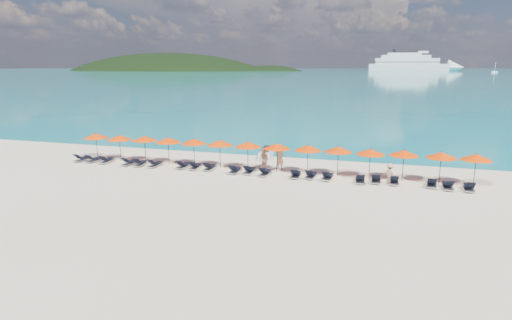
# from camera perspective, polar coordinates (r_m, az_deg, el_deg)

# --- Properties ---
(ground) EXTENTS (1400.00, 1400.00, 0.00)m
(ground) POSITION_cam_1_polar(r_m,az_deg,el_deg) (29.19, -1.72, -3.53)
(ground) COLOR beige
(sea) EXTENTS (1600.00, 1300.00, 0.01)m
(sea) POSITION_cam_1_polar(r_m,az_deg,el_deg) (686.67, 16.51, 11.39)
(sea) COLOR #1FA9B2
(sea) RESTS_ON ground
(headland_main) EXTENTS (374.00, 242.00, 126.50)m
(headland_main) POSITION_cam_1_polar(r_m,az_deg,el_deg) (646.99, -11.78, 8.22)
(headland_main) COLOR black
(headland_main) RESTS_ON ground
(headland_small) EXTENTS (162.00, 126.00, 85.50)m
(headland_small) POSITION_cam_1_polar(r_m,az_deg,el_deg) (609.25, 1.77, 8.51)
(headland_small) COLOR black
(headland_small) RESTS_ON ground
(cruise_ship) EXTENTS (125.59, 34.46, 34.56)m
(cruise_ship) POSITION_cam_1_polar(r_m,az_deg,el_deg) (633.80, 20.58, 11.87)
(cruise_ship) COLOR white
(cruise_ship) RESTS_ON ground
(sailboat_near) EXTENTS (6.06, 2.02, 11.10)m
(sailboat_near) POSITION_cam_1_polar(r_m,az_deg,el_deg) (533.49, 29.21, 10.26)
(sailboat_near) COLOR white
(sailboat_near) RESTS_ON ground
(jetski) EXTENTS (1.33, 2.82, 0.97)m
(jetski) POSITION_cam_1_polar(r_m,az_deg,el_deg) (37.98, 1.38, 0.88)
(jetski) COLOR white
(jetski) RESTS_ON ground
(beachgoer_a) EXTENTS (0.80, 0.79, 1.87)m
(beachgoer_a) POSITION_cam_1_polar(r_m,az_deg,el_deg) (33.53, 3.25, 0.22)
(beachgoer_a) COLOR tan
(beachgoer_a) RESTS_ON ground
(beachgoer_b) EXTENTS (1.03, 0.85, 1.85)m
(beachgoer_b) POSITION_cam_1_polar(r_m,az_deg,el_deg) (32.89, 1.05, -0.01)
(beachgoer_b) COLOR tan
(beachgoer_b) RESTS_ON ground
(beachgoer_c) EXTENTS (1.03, 0.86, 1.46)m
(beachgoer_c) POSITION_cam_1_polar(r_m,az_deg,el_deg) (30.97, 17.42, -1.76)
(beachgoer_c) COLOR tan
(beachgoer_c) RESTS_ON ground
(umbrella_0) EXTENTS (2.10, 2.10, 2.28)m
(umbrella_0) POSITION_cam_1_polar(r_m,az_deg,el_deg) (40.03, -20.56, 3.04)
(umbrella_0) COLOR black
(umbrella_0) RESTS_ON ground
(umbrella_1) EXTENTS (2.10, 2.10, 2.28)m
(umbrella_1) POSITION_cam_1_polar(r_m,az_deg,el_deg) (38.39, -17.75, 2.87)
(umbrella_1) COLOR black
(umbrella_1) RESTS_ON ground
(umbrella_2) EXTENTS (2.10, 2.10, 2.28)m
(umbrella_2) POSITION_cam_1_polar(r_m,az_deg,el_deg) (37.37, -14.64, 2.81)
(umbrella_2) COLOR black
(umbrella_2) RESTS_ON ground
(umbrella_3) EXTENTS (2.10, 2.10, 2.28)m
(umbrella_3) POSITION_cam_1_polar(r_m,az_deg,el_deg) (36.10, -11.63, 2.63)
(umbrella_3) COLOR black
(umbrella_3) RESTS_ON ground
(umbrella_4) EXTENTS (2.10, 2.10, 2.28)m
(umbrella_4) POSITION_cam_1_polar(r_m,az_deg,el_deg) (35.18, -8.31, 2.50)
(umbrella_4) COLOR black
(umbrella_4) RESTS_ON ground
(umbrella_5) EXTENTS (2.10, 2.10, 2.28)m
(umbrella_5) POSITION_cam_1_polar(r_m,az_deg,el_deg) (34.24, -4.84, 2.31)
(umbrella_5) COLOR black
(umbrella_5) RESTS_ON ground
(umbrella_6) EXTENTS (2.10, 2.10, 2.28)m
(umbrella_6) POSITION_cam_1_polar(r_m,az_deg,el_deg) (33.39, -1.10, 2.09)
(umbrella_6) COLOR black
(umbrella_6) RESTS_ON ground
(umbrella_7) EXTENTS (2.10, 2.10, 2.28)m
(umbrella_7) POSITION_cam_1_polar(r_m,az_deg,el_deg) (32.72, 2.83, 1.86)
(umbrella_7) COLOR black
(umbrella_7) RESTS_ON ground
(umbrella_8) EXTENTS (2.10, 2.10, 2.28)m
(umbrella_8) POSITION_cam_1_polar(r_m,az_deg,el_deg) (32.24, 6.95, 1.62)
(umbrella_8) COLOR black
(umbrella_8) RESTS_ON ground
(umbrella_9) EXTENTS (2.10, 2.10, 2.28)m
(umbrella_9) POSITION_cam_1_polar(r_m,az_deg,el_deg) (32.05, 10.94, 1.42)
(umbrella_9) COLOR black
(umbrella_9) RESTS_ON ground
(umbrella_10) EXTENTS (2.10, 2.10, 2.28)m
(umbrella_10) POSITION_cam_1_polar(r_m,az_deg,el_deg) (31.67, 15.02, 1.08)
(umbrella_10) COLOR black
(umbrella_10) RESTS_ON ground
(umbrella_11) EXTENTS (2.10, 2.10, 2.28)m
(umbrella_11) POSITION_cam_1_polar(r_m,az_deg,el_deg) (31.93, 19.13, 0.90)
(umbrella_11) COLOR black
(umbrella_11) RESTS_ON ground
(umbrella_12) EXTENTS (2.10, 2.10, 2.28)m
(umbrella_12) POSITION_cam_1_polar(r_m,az_deg,el_deg) (32.08, 23.49, 0.60)
(umbrella_12) COLOR black
(umbrella_12) RESTS_ON ground
(umbrella_13) EXTENTS (2.10, 2.10, 2.28)m
(umbrella_13) POSITION_cam_1_polar(r_m,az_deg,el_deg) (32.41, 27.31, 0.35)
(umbrella_13) COLOR black
(umbrella_13) RESTS_ON ground
(lounger_0) EXTENTS (0.66, 1.72, 0.66)m
(lounger_0) POSITION_cam_1_polar(r_m,az_deg,el_deg) (39.57, -22.17, 0.18)
(lounger_0) COLOR silver
(lounger_0) RESTS_ON ground
(lounger_1) EXTENTS (0.74, 1.74, 0.66)m
(lounger_1) POSITION_cam_1_polar(r_m,az_deg,el_deg) (38.85, -20.79, 0.08)
(lounger_1) COLOR silver
(lounger_1) RESTS_ON ground
(lounger_2) EXTENTS (0.68, 1.72, 0.66)m
(lounger_2) POSITION_cam_1_polar(r_m,az_deg,el_deg) (38.12, -19.30, -0.04)
(lounger_2) COLOR silver
(lounger_2) RESTS_ON ground
(lounger_3) EXTENTS (0.73, 1.74, 0.66)m
(lounger_3) POSITION_cam_1_polar(r_m,az_deg,el_deg) (36.77, -16.53, -0.29)
(lounger_3) COLOR silver
(lounger_3) RESTS_ON ground
(lounger_4) EXTENTS (0.77, 1.75, 0.66)m
(lounger_4) POSITION_cam_1_polar(r_m,az_deg,el_deg) (36.21, -15.16, -0.40)
(lounger_4) COLOR silver
(lounger_4) RESTS_ON ground
(lounger_5) EXTENTS (0.71, 1.73, 0.66)m
(lounger_5) POSITION_cam_1_polar(r_m,az_deg,el_deg) (35.58, -13.31, -0.52)
(lounger_5) COLOR silver
(lounger_5) RESTS_ON ground
(lounger_6) EXTENTS (0.65, 1.71, 0.66)m
(lounger_6) POSITION_cam_1_polar(r_m,az_deg,el_deg) (34.69, -9.71, -0.70)
(lounger_6) COLOR silver
(lounger_6) RESTS_ON ground
(lounger_7) EXTENTS (0.78, 1.75, 0.66)m
(lounger_7) POSITION_cam_1_polar(r_m,az_deg,el_deg) (34.26, -8.13, -0.81)
(lounger_7) COLOR silver
(lounger_7) RESTS_ON ground
(lounger_8) EXTENTS (0.63, 1.70, 0.66)m
(lounger_8) POSITION_cam_1_polar(r_m,az_deg,el_deg) (33.76, -6.21, -0.96)
(lounger_8) COLOR silver
(lounger_8) RESTS_ON ground
(lounger_9) EXTENTS (0.64, 1.71, 0.66)m
(lounger_9) POSITION_cam_1_polar(r_m,az_deg,el_deg) (32.72, -2.83, -1.33)
(lounger_9) COLOR silver
(lounger_9) RESTS_ON ground
(lounger_10) EXTENTS (0.65, 1.71, 0.66)m
(lounger_10) POSITION_cam_1_polar(r_m,az_deg,el_deg) (32.56, -0.89, -1.39)
(lounger_10) COLOR silver
(lounger_10) RESTS_ON ground
(lounger_11) EXTENTS (0.75, 1.74, 0.66)m
(lounger_11) POSITION_cam_1_polar(r_m,az_deg,el_deg) (31.96, 1.24, -1.66)
(lounger_11) COLOR silver
(lounger_11) RESTS_ON ground
(lounger_12) EXTENTS (0.70, 1.73, 0.66)m
(lounger_12) POSITION_cam_1_polar(r_m,az_deg,el_deg) (31.51, 5.31, -1.92)
(lounger_12) COLOR silver
(lounger_12) RESTS_ON ground
(lounger_13) EXTENTS (0.75, 1.74, 0.66)m
(lounger_13) POSITION_cam_1_polar(r_m,az_deg,el_deg) (31.46, 7.34, -1.99)
(lounger_13) COLOR silver
(lounger_13) RESTS_ON ground
(lounger_14) EXTENTS (0.73, 1.74, 0.66)m
(lounger_14) POSITION_cam_1_polar(r_m,az_deg,el_deg) (31.21, 9.51, -2.18)
(lounger_14) COLOR silver
(lounger_14) RESTS_ON ground
(lounger_15) EXTENTS (0.79, 1.75, 0.66)m
(lounger_15) POSITION_cam_1_polar(r_m,az_deg,el_deg) (30.87, 13.72, -2.54)
(lounger_15) COLOR silver
(lounger_15) RESTS_ON ground
(lounger_16) EXTENTS (0.63, 1.70, 0.66)m
(lounger_16) POSITION_cam_1_polar(r_m,az_deg,el_deg) (31.20, 15.71, -2.49)
(lounger_16) COLOR silver
(lounger_16) RESTS_ON ground
(lounger_17) EXTENTS (0.65, 1.71, 0.66)m
(lounger_17) POSITION_cam_1_polar(r_m,az_deg,el_deg) (31.20, 17.92, -2.64)
(lounger_17) COLOR silver
(lounger_17) RESTS_ON ground
(lounger_18) EXTENTS (0.77, 1.75, 0.66)m
(lounger_18) POSITION_cam_1_polar(r_m,az_deg,el_deg) (31.37, 22.39, -2.90)
(lounger_18) COLOR silver
(lounger_18) RESTS_ON ground
(lounger_19) EXTENTS (0.65, 1.71, 0.66)m
(lounger_19) POSITION_cam_1_polar(r_m,az_deg,el_deg) (31.23, 24.21, -3.13)
(lounger_19) COLOR silver
(lounger_19) RESTS_ON ground
(lounger_20) EXTENTS (0.70, 1.73, 0.66)m
(lounger_20) POSITION_cam_1_polar(r_m,az_deg,el_deg) (31.41, 26.52, -3.27)
(lounger_20) COLOR silver
(lounger_20) RESTS_ON ground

